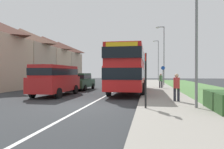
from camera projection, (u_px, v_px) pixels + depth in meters
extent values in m
plane|color=#2D3033|center=(86.00, 106.00, 10.36)|extent=(120.00, 120.00, 0.00)
cube|color=silver|center=(113.00, 92.00, 18.24)|extent=(0.14, 60.00, 0.01)
cube|color=gray|center=(162.00, 94.00, 15.54)|extent=(3.20, 68.00, 0.12)
cube|color=#517F42|center=(223.00, 96.00, 14.79)|extent=(6.00, 68.00, 0.08)
cube|color=red|center=(129.00, 77.00, 17.61)|extent=(2.50, 10.12, 1.65)
cube|color=red|center=(129.00, 59.00, 17.60)|extent=(2.45, 9.92, 1.55)
cube|color=black|center=(129.00, 74.00, 17.60)|extent=(2.52, 10.17, 0.76)
cube|color=black|center=(129.00, 58.00, 17.60)|extent=(2.52, 10.17, 0.72)
cube|color=gold|center=(122.00, 46.00, 12.66)|extent=(2.00, 0.08, 0.44)
cylinder|color=black|center=(120.00, 85.00, 20.92)|extent=(0.30, 1.00, 1.00)
cylinder|color=black|center=(144.00, 85.00, 20.48)|extent=(0.30, 1.00, 1.00)
cylinder|color=black|center=(109.00, 89.00, 15.09)|extent=(0.30, 1.00, 1.00)
cylinder|color=black|center=(143.00, 90.00, 14.65)|extent=(0.30, 1.00, 1.00)
cube|color=#B21E1E|center=(56.00, 84.00, 15.23)|extent=(1.95, 5.17, 1.05)
cube|color=#B21E1E|center=(56.00, 71.00, 15.23)|extent=(1.72, 4.76, 0.86)
cube|color=black|center=(56.00, 72.00, 15.23)|extent=(1.75, 4.81, 0.48)
cylinder|color=black|center=(54.00, 89.00, 16.98)|extent=(0.20, 0.72, 0.72)
cylinder|color=black|center=(76.00, 89.00, 16.65)|extent=(0.20, 0.72, 0.72)
cylinder|color=black|center=(32.00, 93.00, 13.82)|extent=(0.20, 0.72, 0.72)
cylinder|color=black|center=(59.00, 93.00, 13.49)|extent=(0.20, 0.72, 0.72)
cube|color=#19472D|center=(81.00, 83.00, 20.62)|extent=(1.78, 4.52, 0.76)
cube|color=#19472D|center=(80.00, 76.00, 20.39)|extent=(1.57, 2.49, 0.62)
cube|color=black|center=(80.00, 77.00, 20.39)|extent=(1.60, 2.51, 0.35)
cylinder|color=black|center=(77.00, 86.00, 22.15)|extent=(0.20, 0.60, 0.60)
cylinder|color=black|center=(93.00, 86.00, 21.85)|extent=(0.20, 0.60, 0.60)
cylinder|color=black|center=(67.00, 88.00, 19.39)|extent=(0.20, 0.60, 0.60)
cylinder|color=black|center=(85.00, 88.00, 19.09)|extent=(0.20, 0.60, 0.60)
cylinder|color=#23232D|center=(175.00, 96.00, 11.32)|extent=(0.14, 0.14, 0.85)
cylinder|color=#23232D|center=(178.00, 96.00, 11.29)|extent=(0.14, 0.14, 0.85)
cylinder|color=#BF3333|center=(177.00, 83.00, 11.30)|extent=(0.34, 0.34, 0.60)
sphere|color=tan|center=(177.00, 76.00, 11.30)|extent=(0.22, 0.22, 0.22)
cylinder|color=#23232D|center=(160.00, 85.00, 21.74)|extent=(0.14, 0.14, 0.85)
cylinder|color=#23232D|center=(162.00, 85.00, 21.70)|extent=(0.14, 0.14, 0.85)
cylinder|color=#518C56|center=(161.00, 78.00, 21.72)|extent=(0.34, 0.34, 0.60)
sphere|color=tan|center=(161.00, 74.00, 21.72)|extent=(0.22, 0.22, 0.22)
cylinder|color=black|center=(146.00, 82.00, 9.12)|extent=(0.09, 0.09, 2.60)
cube|color=red|center=(146.00, 57.00, 9.12)|extent=(0.04, 0.44, 0.32)
cube|color=black|center=(146.00, 76.00, 9.14)|extent=(0.06, 0.52, 0.68)
cylinder|color=slate|center=(163.00, 79.00, 23.32)|extent=(0.08, 0.08, 2.10)
cylinder|color=blue|center=(163.00, 68.00, 23.31)|extent=(0.44, 0.03, 0.44)
cylinder|color=slate|center=(196.00, 37.00, 9.18)|extent=(0.12, 0.12, 6.65)
cylinder|color=slate|center=(164.00, 56.00, 27.17)|extent=(0.12, 0.12, 7.95)
cube|color=slate|center=(161.00, 27.00, 27.22)|extent=(0.90, 0.10, 0.10)
cube|color=silver|center=(157.00, 28.00, 27.30)|extent=(0.36, 0.20, 0.14)
cylinder|color=slate|center=(158.00, 61.00, 42.11)|extent=(0.12, 0.12, 8.47)
cube|color=slate|center=(156.00, 41.00, 42.16)|extent=(0.90, 0.10, 0.10)
cube|color=silver|center=(154.00, 41.00, 42.24)|extent=(0.36, 0.20, 0.14)
cube|color=tan|center=(20.00, 66.00, 25.79)|extent=(7.18, 5.47, 5.30)
pyramid|color=brown|center=(20.00, 37.00, 25.76)|extent=(7.18, 5.47, 2.11)
cube|color=#C1A88E|center=(43.00, 67.00, 31.28)|extent=(7.18, 5.47, 5.30)
pyramid|color=brown|center=(42.00, 43.00, 31.26)|extent=(7.18, 5.47, 2.11)
cube|color=tan|center=(58.00, 68.00, 36.78)|extent=(7.18, 5.47, 5.30)
pyramid|color=brown|center=(58.00, 48.00, 36.76)|extent=(7.18, 5.47, 2.11)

